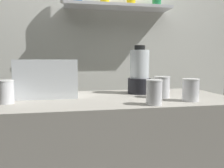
% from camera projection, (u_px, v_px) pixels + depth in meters
% --- Properties ---
extents(back_wall_unit, '(2.60, 0.24, 2.50)m').
position_uv_depth(back_wall_unit, '(96.00, 44.00, 2.06)').
color(back_wall_unit, silver).
rests_on(back_wall_unit, ground_plane).
extents(carrot_display_bin, '(0.35, 0.26, 0.22)m').
position_uv_depth(carrot_display_bin, '(48.00, 85.00, 1.40)').
color(carrot_display_bin, white).
rests_on(carrot_display_bin, counter).
extents(blender_pitcher, '(0.15, 0.15, 0.31)m').
position_uv_depth(blender_pitcher, '(139.00, 73.00, 1.50)').
color(blender_pitcher, black).
rests_on(blender_pitcher, counter).
extents(juice_cup_carrot_far_left, '(0.08, 0.08, 0.12)m').
position_uv_depth(juice_cup_carrot_far_left, '(6.00, 93.00, 1.16)').
color(juice_cup_carrot_far_left, white).
rests_on(juice_cup_carrot_far_left, counter).
extents(juice_cup_orange_left, '(0.08, 0.08, 0.12)m').
position_uv_depth(juice_cup_orange_left, '(154.00, 94.00, 1.13)').
color(juice_cup_orange_left, white).
rests_on(juice_cup_orange_left, counter).
extents(juice_cup_carrot_middle, '(0.09, 0.09, 0.12)m').
position_uv_depth(juice_cup_carrot_middle, '(162.00, 88.00, 1.35)').
color(juice_cup_carrot_middle, white).
rests_on(juice_cup_carrot_middle, counter).
extents(juice_cup_carrot_right, '(0.09, 0.09, 0.12)m').
position_uv_depth(juice_cup_carrot_right, '(191.00, 91.00, 1.23)').
color(juice_cup_carrot_right, white).
rests_on(juice_cup_carrot_right, counter).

